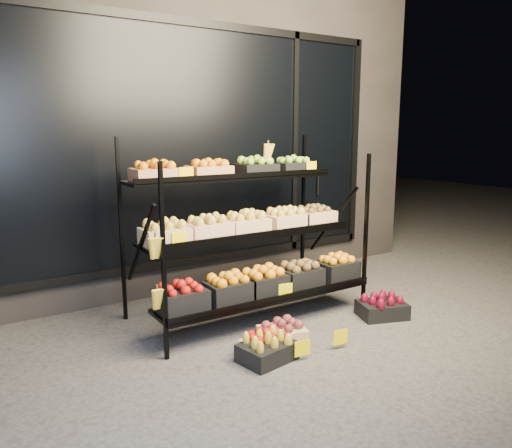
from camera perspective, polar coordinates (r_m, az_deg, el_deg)
ground at (r=4.31m, az=3.84°, el=-12.79°), size 24.00×24.00×0.00m
building at (r=6.22m, az=-10.54°, el=10.85°), size 6.00×2.08×3.50m
display_rack at (r=4.53m, az=-0.72°, el=-1.11°), size 2.18×1.02×1.70m
tag_floor_a at (r=3.90m, az=5.33°, el=-14.49°), size 0.13×0.01×0.12m
tag_floor_b at (r=4.12m, az=9.61°, el=-13.13°), size 0.13×0.01×0.12m
floor_crate_left at (r=4.00m, az=1.12°, el=-13.30°), size 0.42×0.35×0.19m
floor_crate_midleft at (r=3.87m, az=1.28°, el=-14.03°), size 0.45×0.36×0.20m
floor_crate_midright at (r=4.17m, az=3.00°, el=-12.25°), size 0.41×0.34×0.19m
floor_crate_right at (r=4.84m, az=14.21°, el=-9.17°), size 0.50×0.43×0.21m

